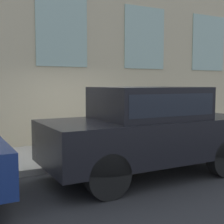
# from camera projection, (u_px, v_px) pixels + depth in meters

# --- Properties ---
(ground_plane) EXTENTS (80.00, 80.00, 0.00)m
(ground_plane) POSITION_uv_depth(u_px,v_px,m) (100.00, 167.00, 7.14)
(ground_plane) COLOR #2D2D30
(sidewalk) EXTENTS (2.50, 60.00, 0.14)m
(sidewalk) POSITION_uv_depth(u_px,v_px,m) (79.00, 153.00, 8.23)
(sidewalk) COLOR #B2ADA3
(sidewalk) RESTS_ON ground_plane
(building_facade) EXTENTS (0.33, 40.00, 7.72)m
(building_facade) POSITION_uv_depth(u_px,v_px,m) (60.00, 16.00, 9.11)
(building_facade) COLOR #C6B793
(building_facade) RESTS_ON ground_plane
(fire_hydrant) EXTENTS (0.37, 0.47, 0.81)m
(fire_hydrant) POSITION_uv_depth(u_px,v_px,m) (97.00, 138.00, 7.67)
(fire_hydrant) COLOR gray
(fire_hydrant) RESTS_ON sidewalk
(person) EXTENTS (0.32, 0.21, 1.33)m
(person) POSITION_uv_depth(u_px,v_px,m) (126.00, 120.00, 8.19)
(person) COLOR #998466
(person) RESTS_ON sidewalk
(parked_car_charcoal_near) EXTENTS (1.83, 4.32, 1.83)m
(parked_car_charcoal_near) POSITION_uv_depth(u_px,v_px,m) (148.00, 127.00, 6.37)
(parked_car_charcoal_near) COLOR black
(parked_car_charcoal_near) RESTS_ON ground_plane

